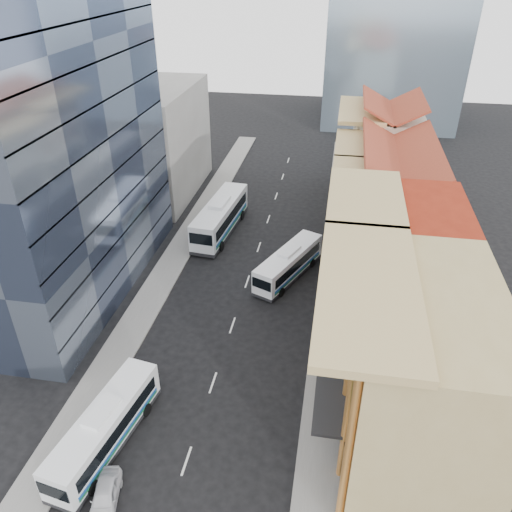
% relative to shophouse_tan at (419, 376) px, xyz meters
% --- Properties ---
extents(ground, '(200.00, 200.00, 0.00)m').
position_rel_shophouse_tan_xyz_m(ground, '(-14.00, -5.00, -6.00)').
color(ground, black).
rests_on(ground, ground).
extents(sidewalk_right, '(3.00, 90.00, 0.15)m').
position_rel_shophouse_tan_xyz_m(sidewalk_right, '(-5.50, 17.00, -5.92)').
color(sidewalk_right, slate).
rests_on(sidewalk_right, ground).
extents(sidewalk_left, '(3.00, 90.00, 0.15)m').
position_rel_shophouse_tan_xyz_m(sidewalk_left, '(-22.50, 17.00, -5.92)').
color(sidewalk_left, slate).
rests_on(sidewalk_left, ground).
extents(shophouse_tan, '(8.00, 14.00, 12.00)m').
position_rel_shophouse_tan_xyz_m(shophouse_tan, '(0.00, 0.00, 0.00)').
color(shophouse_tan, tan).
rests_on(shophouse_tan, ground).
extents(shophouse_red, '(8.00, 10.00, 12.00)m').
position_rel_shophouse_tan_xyz_m(shophouse_red, '(0.00, 12.00, 0.00)').
color(shophouse_red, maroon).
rests_on(shophouse_red, ground).
extents(shophouse_cream_near, '(8.00, 9.00, 10.00)m').
position_rel_shophouse_tan_xyz_m(shophouse_cream_near, '(0.00, 21.50, -1.00)').
color(shophouse_cream_near, beige).
rests_on(shophouse_cream_near, ground).
extents(shophouse_cream_mid, '(8.00, 9.00, 10.00)m').
position_rel_shophouse_tan_xyz_m(shophouse_cream_mid, '(0.00, 30.50, -1.00)').
color(shophouse_cream_mid, beige).
rests_on(shophouse_cream_mid, ground).
extents(shophouse_cream_far, '(8.00, 12.00, 11.00)m').
position_rel_shophouse_tan_xyz_m(shophouse_cream_far, '(0.00, 41.00, -0.50)').
color(shophouse_cream_far, beige).
rests_on(shophouse_cream_far, ground).
extents(office_tower, '(12.00, 26.00, 30.00)m').
position_rel_shophouse_tan_xyz_m(office_tower, '(-31.00, 14.00, 9.00)').
color(office_tower, '#3E4962').
rests_on(office_tower, ground).
extents(office_block_far, '(10.00, 18.00, 14.00)m').
position_rel_shophouse_tan_xyz_m(office_block_far, '(-30.00, 37.00, 1.00)').
color(office_block_far, gray).
rests_on(office_block_far, ground).
extents(bus_left_near, '(4.03, 10.49, 3.28)m').
position_rel_shophouse_tan_xyz_m(bus_left_near, '(-19.50, -3.61, -4.36)').
color(bus_left_near, white).
rests_on(bus_left_near, ground).
extents(bus_left_far, '(4.18, 12.93, 4.07)m').
position_rel_shophouse_tan_xyz_m(bus_left_far, '(-19.01, 26.73, -3.96)').
color(bus_left_far, silver).
rests_on(bus_left_far, ground).
extents(bus_right, '(6.15, 10.16, 3.22)m').
position_rel_shophouse_tan_xyz_m(bus_right, '(-10.07, 18.59, -4.39)').
color(bus_right, white).
rests_on(bus_right, ground).
extents(sedan_left, '(2.31, 4.01, 1.28)m').
position_rel_shophouse_tan_xyz_m(sedan_left, '(-17.87, -7.57, -5.36)').
color(sedan_left, silver).
rests_on(sedan_left, ground).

